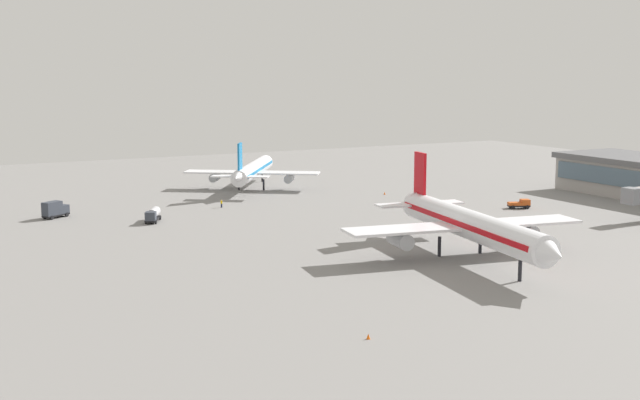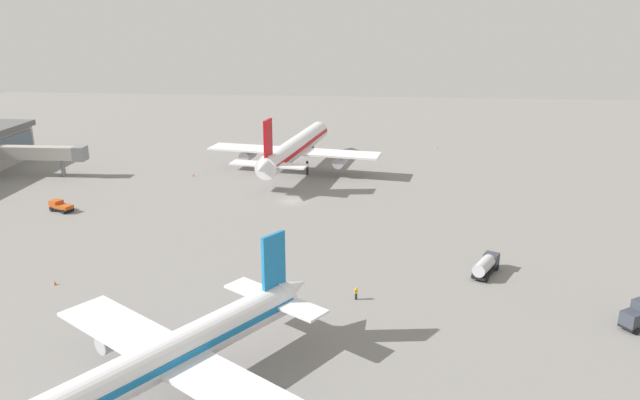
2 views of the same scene
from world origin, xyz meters
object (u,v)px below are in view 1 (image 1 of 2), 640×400
Objects in this scene: airplane_taxiing at (469,224)px; safety_cone_far_side at (544,236)px; airplane_at_gate at (253,170)px; fuel_truck at (153,215)px; safety_cone_mid_apron at (385,193)px; pushback_tractor at (520,204)px; safety_cone_near_gate at (368,336)px; catering_truck at (55,209)px; ground_crew_worker at (222,204)px.

safety_cone_far_side is at bearing 116.75° from airplane_taxiing.
airplane_at_gate is 0.74× the size of airplane_taxiing.
fuel_truck is (53.24, 33.48, -3.95)m from airplane_taxiing.
airplane_taxiing reaches higher than safety_cone_mid_apron.
pushback_tractor is 0.74× the size of fuel_truck.
safety_cone_mid_apron is at bearing -100.76° from airplane_at_gate.
fuel_truck is 79.31m from safety_cone_near_gate.
pushback_tractor is 33.10m from safety_cone_mid_apron.
safety_cone_mid_apron is (88.04, -57.97, 0.00)m from safety_cone_near_gate.
airplane_taxiing is 23.20m from safety_cone_far_side.
catering_truck is at bearing 145.07° from airplane_at_gate.
airplane_taxiing is at bearing -52.35° from safety_cone_near_gate.
fuel_truck is 10.77× the size of safety_cone_near_gate.
safety_cone_far_side is at bearing -16.87° from ground_crew_worker.
airplane_at_gate is at bearing -17.44° from safety_cone_near_gate.
safety_cone_near_gate is at bearing -162.99° from airplane_at_gate.
safety_cone_near_gate is at bearing -42.74° from airplane_taxiing.
fuel_truck reaches higher than safety_cone_far_side.
safety_cone_mid_apron is at bearing -2.64° from safety_cone_far_side.
safety_cone_near_gate is at bearing -62.21° from ground_crew_worker.
pushback_tractor is 75.17m from fuel_truck.
fuel_truck is (21.01, 72.17, 0.42)m from pushback_tractor.
catering_truck is 0.88× the size of fuel_truck.
airplane_at_gate is at bearing 44.79° from safety_cone_mid_apron.
airplane_taxiing reaches higher than safety_cone_far_side.
fuel_truck reaches higher than safety_cone_near_gate.
safety_cone_near_gate is (-79.30, 0.30, -1.09)m from fuel_truck.
ground_crew_worker is at bearing -11.40° from safety_cone_near_gate.
fuel_truck is at bearing 167.12° from airplane_at_gate.
airplane_at_gate reaches higher than pushback_tractor.
pushback_tractor is at bearing -54.89° from catering_truck.
fuel_truck is 58.34m from safety_cone_mid_apron.
safety_cone_near_gate is at bearing 120.57° from safety_cone_far_side.
airplane_at_gate reaches higher than safety_cone_mid_apron.
safety_cone_near_gate is 105.41m from safety_cone_mid_apron.
fuel_truck is at bearing -138.23° from airplane_taxiing.
safety_cone_mid_apron is at bearing -33.36° from safety_cone_near_gate.
safety_cone_far_side is (-25.55, 17.05, -0.67)m from pushback_tractor.
airplane_taxiing reaches higher than safety_cone_near_gate.
pushback_tractor reaches higher than safety_cone_mid_apron.
fuel_truck is 72.16m from safety_cone_far_side.
safety_cone_far_side is at bearing 177.36° from safety_cone_mid_apron.
airplane_taxiing is 10.04× the size of pushback_tractor.
airplane_at_gate is 7.40× the size of pushback_tractor.
ground_crew_worker is at bearing 89.26° from safety_cone_mid_apron.
airplane_taxiing is at bearing -36.52° from ground_crew_worker.
ground_crew_worker is at bearing 174.05° from pushback_tractor.
airplane_at_gate is at bearing -13.10° from catering_truck.
airplane_at_gate is 32.96m from safety_cone_mid_apron.
catering_truck is at bearing 49.93° from safety_cone_far_side.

